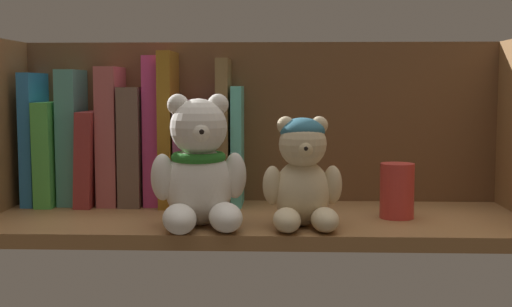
{
  "coord_description": "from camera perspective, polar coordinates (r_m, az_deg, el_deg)",
  "views": [
    {
      "loc": [
        3.81,
        -100.52,
        20.96
      ],
      "look_at": [
        -0.12,
        0.0,
        11.26
      ],
      "focal_mm": 48.52,
      "sensor_mm": 36.0,
      "label": 1
    }
  ],
  "objects": [
    {
      "name": "shelf_back_panel",
      "position": [
        1.15,
        0.34,
        2.12
      ],
      "size": [
        80.02,
        1.2,
        28.29
      ],
      "primitive_type": "cube",
      "color": "brown",
      "rests_on": "ground"
    },
    {
      "name": "book_0",
      "position": [
        1.19,
        -17.49,
        1.22
      ],
      "size": [
        1.96,
        12.97,
        21.19
      ],
      "primitive_type": "cube",
      "color": "#3083D0",
      "rests_on": "shelf_board"
    },
    {
      "name": "teddy_bear_smaller",
      "position": [
        0.94,
        3.88,
        -1.77
      ],
      "size": [
        11.05,
        11.31,
        15.02
      ],
      "color": "beige",
      "rests_on": "shelf_board"
    },
    {
      "name": "book_6",
      "position": [
        1.14,
        -8.29,
        1.9
      ],
      "size": [
        2.36,
        10.31,
        23.85
      ],
      "primitive_type": "cube",
      "color": "#CB3C80",
      "rests_on": "shelf_board"
    },
    {
      "name": "book_2",
      "position": [
        1.17,
        -14.72,
        1.35
      ],
      "size": [
        3.11,
        10.67,
        21.7
      ],
      "primitive_type": "cube",
      "color": "#53A097",
      "rests_on": "shelf_board"
    },
    {
      "name": "teddy_bear_larger",
      "position": [
        0.94,
        -4.7,
        -1.4
      ],
      "size": [
        13.56,
        14.04,
        18.04
      ],
      "color": "white",
      "rests_on": "shelf_board"
    },
    {
      "name": "pillar_candle",
      "position": [
        1.02,
        11.55,
        -3.03
      ],
      "size": [
        4.93,
        4.93,
        7.98
      ],
      "primitive_type": "cylinder",
      "color": "#C63833",
      "rests_on": "shelf_board"
    },
    {
      "name": "book_9",
      "position": [
        1.13,
        -3.94,
        -0.03
      ],
      "size": [
        2.79,
        13.54,
        16.22
      ],
      "primitive_type": "cube",
      "rotation": [
        0.0,
        -0.0,
        0.0
      ],
      "color": "#742897",
      "rests_on": "shelf_board"
    },
    {
      "name": "book_3",
      "position": [
        1.16,
        -13.17,
        -0.28
      ],
      "size": [
        3.15,
        14.73,
        15.13
      ],
      "primitive_type": "cube",
      "rotation": [
        0.0,
        0.04,
        0.0
      ],
      "color": "#9A3333",
      "rests_on": "shelf_board"
    },
    {
      "name": "book_8",
      "position": [
        1.13,
        -5.56,
        0.16
      ],
      "size": [
        2.98,
        14.78,
        16.91
      ],
      "primitive_type": "cube",
      "color": "#873B5F",
      "rests_on": "shelf_board"
    },
    {
      "name": "book_5",
      "position": [
        1.15,
        -9.87,
        0.67
      ],
      "size": [
        3.42,
        12.65,
        18.91
      ],
      "primitive_type": "cube",
      "color": "brown",
      "rests_on": "shelf_board"
    },
    {
      "name": "book_7",
      "position": [
        1.13,
        -7.02,
        2.07
      ],
      "size": [
        2.06,
        14.34,
        24.49
      ],
      "primitive_type": "cube",
      "color": "#95641B",
      "rests_on": "shelf_board"
    },
    {
      "name": "book_10",
      "position": [
        1.12,
        -2.59,
        1.8
      ],
      "size": [
        1.9,
        12.21,
        23.41
      ],
      "primitive_type": "cube",
      "color": "brown",
      "rests_on": "shelf_board"
    },
    {
      "name": "book_11",
      "position": [
        1.12,
        -1.49,
        0.69
      ],
      "size": [
        1.7,
        10.8,
        19.08
      ],
      "primitive_type": "cube",
      "color": "#5ECFC2",
      "rests_on": "shelf_board"
    },
    {
      "name": "book_1",
      "position": [
        1.18,
        -16.22,
        0.1
      ],
      "size": [
        2.88,
        14.41,
        16.58
      ],
      "primitive_type": "cube",
      "rotation": [
        0.0,
        -0.01,
        0.0
      ],
      "color": "#53C351",
      "rests_on": "shelf_board"
    },
    {
      "name": "book_4",
      "position": [
        1.15,
        -11.66,
        1.47
      ],
      "size": [
        3.17,
        11.73,
        22.13
      ],
      "primitive_type": "cube",
      "color": "#B55757",
      "rests_on": "shelf_board"
    },
    {
      "name": "shelf_board",
      "position": [
        1.03,
        0.07,
        -5.72
      ],
      "size": [
        77.62,
        27.8,
        2.0
      ],
      "primitive_type": "cube",
      "color": "olive",
      "rests_on": "ground"
    }
  ]
}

